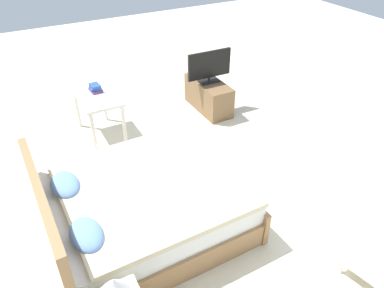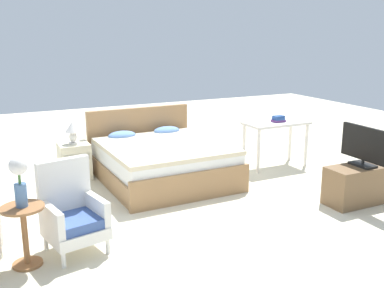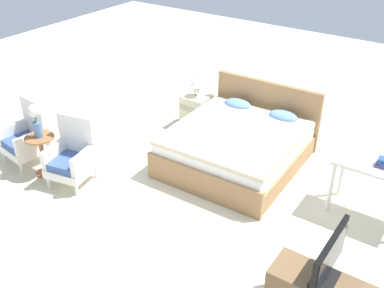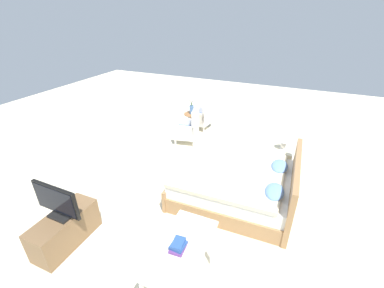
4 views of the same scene
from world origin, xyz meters
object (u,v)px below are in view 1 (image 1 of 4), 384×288
Objects in this scene: tv_stand at (208,95)px; book_stack at (95,88)px; bed at (141,207)px; vanity_desk at (97,99)px; armchair_by_window_right at (382,252)px; tv_flatscreen at (209,66)px.

tv_stand is 1.90m from book_stack.
vanity_desk is at bearing -4.20° from bed.
tv_stand is at bearing -90.60° from book_stack.
tv_stand is (3.61, -0.30, -0.13)m from armchair_by_window_right.
tv_stand is 1.87m from vanity_desk.
armchair_by_window_right is 3.64m from tv_flatscreen.
book_stack is (0.02, 1.82, 0.03)m from tv_flatscreen.
tv_flatscreen reaches higher than vanity_desk.
vanity_desk is (-0.01, 1.83, 0.38)m from tv_stand.
tv_flatscreen is 3.55× the size of book_stack.
book_stack reaches higher than vanity_desk.
bed reaches higher than armchair_by_window_right.
armchair_by_window_right is 1.24× the size of tv_flatscreen.
vanity_desk is (1.96, -0.14, 0.33)m from bed.
book_stack is (3.63, 1.51, 0.41)m from armchair_by_window_right.
book_stack reaches higher than tv_stand.
bed is at bearing 175.80° from vanity_desk.
armchair_by_window_right is 0.88× the size of vanity_desk.
vanity_desk is at bearing 90.41° from tv_stand.
tv_flatscreen is at bearing -90.53° from book_stack.
tv_flatscreen is 0.71× the size of vanity_desk.
vanity_desk is at bearing 158.44° from book_stack.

